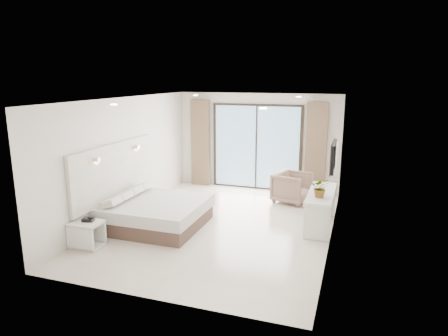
% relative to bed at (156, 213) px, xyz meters
% --- Properties ---
extents(ground, '(6.20, 6.20, 0.00)m').
position_rel_bed_xyz_m(ground, '(1.31, 0.48, -0.29)').
color(ground, beige).
rests_on(ground, ground).
extents(room_shell, '(4.62, 6.22, 2.72)m').
position_rel_bed_xyz_m(room_shell, '(1.12, 1.19, 1.29)').
color(room_shell, silver).
rests_on(room_shell, ground).
extents(bed, '(1.99, 1.89, 0.70)m').
position_rel_bed_xyz_m(bed, '(0.00, 0.00, 0.00)').
color(bed, brown).
rests_on(bed, ground).
extents(nightstand, '(0.56, 0.46, 0.50)m').
position_rel_bed_xyz_m(nightstand, '(-0.69, -1.40, -0.04)').
color(nightstand, white).
rests_on(nightstand, ground).
extents(phone, '(0.23, 0.20, 0.07)m').
position_rel_bed_xyz_m(phone, '(-0.68, -1.35, 0.24)').
color(phone, black).
rests_on(phone, nightstand).
extents(console_desk, '(0.54, 1.72, 0.77)m').
position_rel_bed_xyz_m(console_desk, '(3.35, 1.09, 0.28)').
color(console_desk, white).
rests_on(console_desk, ground).
extents(plant, '(0.41, 0.44, 0.31)m').
position_rel_bed_xyz_m(plant, '(3.35, 0.71, 0.63)').
color(plant, '#33662D').
rests_on(plant, console_desk).
extents(armchair, '(0.95, 0.99, 0.85)m').
position_rel_bed_xyz_m(armchair, '(2.49, 2.62, 0.13)').
color(armchair, '#846456').
rests_on(armchair, ground).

